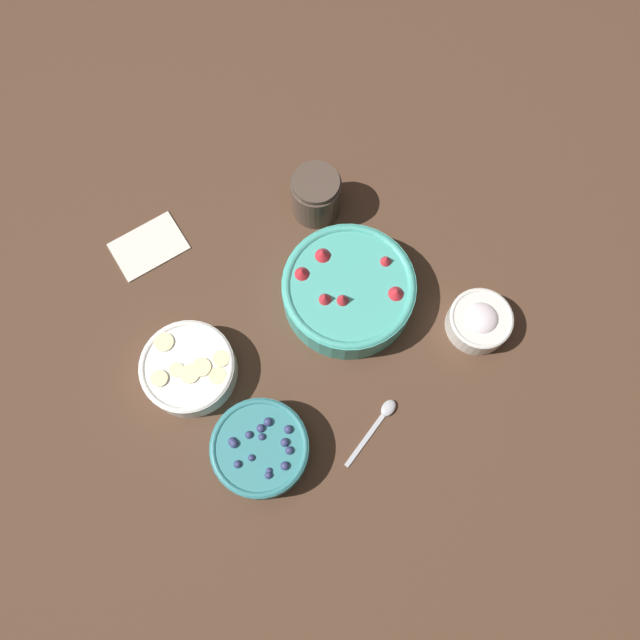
% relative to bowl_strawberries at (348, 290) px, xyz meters
% --- Properties ---
extents(ground_plane, '(4.00, 4.00, 0.00)m').
position_rel_bowl_strawberries_xyz_m(ground_plane, '(0.07, 0.01, -0.04)').
color(ground_plane, '#4C3323').
extents(bowl_strawberries, '(0.23, 0.23, 0.09)m').
position_rel_bowl_strawberries_xyz_m(bowl_strawberries, '(0.00, 0.00, 0.00)').
color(bowl_strawberries, '#47AD9E').
rests_on(bowl_strawberries, ground_plane).
extents(bowl_blueberries, '(0.16, 0.16, 0.06)m').
position_rel_bowl_strawberries_xyz_m(bowl_blueberries, '(0.23, 0.21, -0.01)').
color(bowl_blueberries, teal).
rests_on(bowl_blueberries, ground_plane).
extents(bowl_bananas, '(0.16, 0.16, 0.05)m').
position_rel_bowl_strawberries_xyz_m(bowl_bananas, '(0.30, 0.04, -0.01)').
color(bowl_bananas, white).
rests_on(bowl_bananas, ground_plane).
extents(bowl_cream, '(0.11, 0.11, 0.06)m').
position_rel_bowl_strawberries_xyz_m(bowl_cream, '(-0.20, 0.12, -0.01)').
color(bowl_cream, silver).
rests_on(bowl_cream, ground_plane).
extents(jar_chocolate, '(0.09, 0.09, 0.10)m').
position_rel_bowl_strawberries_xyz_m(jar_chocolate, '(-0.01, -0.19, 0.00)').
color(jar_chocolate, '#4C3D33').
rests_on(jar_chocolate, ground_plane).
extents(napkin, '(0.15, 0.12, 0.01)m').
position_rel_bowl_strawberries_xyz_m(napkin, '(0.32, -0.22, -0.04)').
color(napkin, silver).
rests_on(napkin, ground_plane).
extents(spoon, '(0.12, 0.09, 0.01)m').
position_rel_bowl_strawberries_xyz_m(spoon, '(0.02, 0.23, -0.04)').
color(spoon, '#B2B2B7').
rests_on(spoon, ground_plane).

